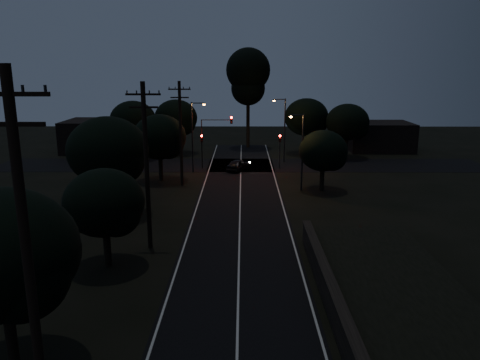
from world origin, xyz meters
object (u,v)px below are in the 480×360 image
object	(u,v)px
streetlight_b	(283,126)
streetlight_a	(194,132)
utility_pole_far	(181,132)
signal_mast	(216,132)
tall_pine	(248,76)
streetlight_c	(301,147)
utility_pole_mid	(146,164)
car	(238,165)
signal_right	(280,145)
utility_pole_near	(28,267)
signal_left	(202,145)

from	to	relation	value
streetlight_b	streetlight_a	bearing A→B (deg)	-150.52
utility_pole_far	signal_mast	distance (m)	8.64
tall_pine	streetlight_c	world-z (taller)	tall_pine
utility_pole_mid	car	bearing A→B (deg)	76.57
signal_right	signal_mast	xyz separation A→B (m)	(-7.51, 0.00, 1.50)
utility_pole_near	tall_pine	world-z (taller)	tall_pine
streetlight_a	streetlight_c	size ratio (longest dim) A/B	1.07
signal_left	car	size ratio (longest dim) A/B	1.03
streetlight_c	streetlight_a	bearing A→B (deg)	144.31
signal_left	signal_mast	world-z (taller)	signal_mast
utility_pole_near	signal_right	distance (m)	43.44
utility_pole_mid	streetlight_b	xyz separation A→B (m)	(11.31, 29.00, -1.10)
signal_mast	streetlight_c	bearing A→B (deg)	-48.81
utility_pole_mid	car	xyz separation A→B (m)	(5.73, 23.97, -5.06)
utility_pole_far	signal_left	world-z (taller)	utility_pole_far
utility_pole_near	signal_mast	distance (m)	42.15
signal_right	streetlight_c	size ratio (longest dim) A/B	0.55
tall_pine	car	world-z (taller)	tall_pine
tall_pine	signal_right	xyz separation A→B (m)	(3.60, -15.01, -7.65)
utility_pole_mid	streetlight_a	world-z (taller)	utility_pole_mid
utility_pole_near	tall_pine	xyz separation A→B (m)	(7.00, 57.00, 4.24)
utility_pole_mid	utility_pole_far	world-z (taller)	utility_pole_mid
utility_pole_mid	streetlight_c	bearing A→B (deg)	51.74
utility_pole_near	streetlight_a	bearing A→B (deg)	89.01
tall_pine	car	bearing A→B (deg)	-94.54
utility_pole_near	signal_right	world-z (taller)	utility_pole_near
utility_pole_near	streetlight_c	world-z (taller)	utility_pole_near
utility_pole_near	car	bearing A→B (deg)	82.04
signal_left	car	bearing A→B (deg)	-13.21
streetlight_a	streetlight_c	bearing A→B (deg)	-35.69
streetlight_a	tall_pine	bearing A→B (deg)	69.64
utility_pole_far	car	distance (m)	10.22
utility_pole_near	signal_mast	bearing A→B (deg)	85.80
tall_pine	streetlight_a	bearing A→B (deg)	-110.36
signal_right	utility_pole_mid	bearing A→B (deg)	-112.99
tall_pine	signal_left	xyz separation A→B (m)	(-5.60, -15.01, -7.65)
signal_left	streetlight_a	world-z (taller)	streetlight_a
utility_pole_near	streetlight_b	bearing A→B (deg)	76.19
tall_pine	signal_right	bearing A→B (deg)	-76.51
utility_pole_far	signal_right	size ratio (longest dim) A/B	2.56
utility_pole_near	signal_left	xyz separation A→B (m)	(1.40, 41.99, -3.41)
tall_pine	utility_pole_near	bearing A→B (deg)	-97.00
utility_pole_mid	signal_mast	bearing A→B (deg)	82.96
utility_pole_mid	streetlight_c	xyz separation A→B (m)	(11.83, 15.00, -1.39)
streetlight_b	utility_pole_mid	bearing A→B (deg)	-111.30
tall_pine	signal_left	distance (m)	17.75
utility_pole_far	streetlight_a	distance (m)	6.10
utility_pole_near	utility_pole_far	world-z (taller)	utility_pole_near
signal_right	streetlight_a	size ratio (longest dim) A/B	0.51
signal_left	streetlight_b	distance (m)	10.84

